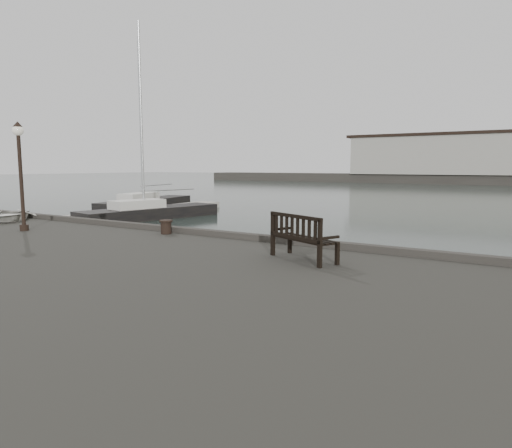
{
  "coord_description": "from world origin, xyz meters",
  "views": [
    {
      "loc": [
        5.99,
        -11.53,
        3.76
      ],
      "look_at": [
        -0.93,
        -0.5,
        2.1
      ],
      "focal_mm": 32.0,
      "sensor_mm": 36.0,
      "label": 1
    }
  ],
  "objects_px": {
    "bench": "(302,246)",
    "yacht_b": "(147,205)",
    "lamp_post": "(20,161)",
    "dinghy": "(11,215)",
    "bollard_left": "(166,227)",
    "yacht_c": "(151,215)"
  },
  "relations": [
    {
      "from": "bollard_left",
      "to": "yacht_c",
      "type": "distance_m",
      "value": 18.57
    },
    {
      "from": "bench",
      "to": "yacht_c",
      "type": "bearing_deg",
      "value": 167.46
    },
    {
      "from": "bollard_left",
      "to": "yacht_b",
      "type": "relative_size",
      "value": 0.03
    },
    {
      "from": "dinghy",
      "to": "bench",
      "type": "bearing_deg",
      "value": -43.53
    },
    {
      "from": "lamp_post",
      "to": "yacht_c",
      "type": "relative_size",
      "value": 0.26
    },
    {
      "from": "bollard_left",
      "to": "yacht_b",
      "type": "xyz_separation_m",
      "value": [
        -20.0,
        18.74,
        -1.54
      ]
    },
    {
      "from": "bench",
      "to": "dinghy",
      "type": "height_order",
      "value": "bench"
    },
    {
      "from": "bench",
      "to": "yacht_c",
      "type": "xyz_separation_m",
      "value": [
        -19.1,
        14.1,
        -1.65
      ]
    },
    {
      "from": "bench",
      "to": "yacht_b",
      "type": "relative_size",
      "value": 0.13
    },
    {
      "from": "yacht_b",
      "to": "yacht_c",
      "type": "xyz_separation_m",
      "value": [
        6.53,
        -6.05,
        -0.0
      ]
    },
    {
      "from": "bench",
      "to": "yacht_b",
      "type": "height_order",
      "value": "yacht_b"
    },
    {
      "from": "yacht_b",
      "to": "yacht_c",
      "type": "relative_size",
      "value": 1.06
    },
    {
      "from": "bench",
      "to": "bollard_left",
      "type": "distance_m",
      "value": 5.81
    },
    {
      "from": "lamp_post",
      "to": "dinghy",
      "type": "bearing_deg",
      "value": 157.04
    },
    {
      "from": "dinghy",
      "to": "yacht_c",
      "type": "relative_size",
      "value": 0.17
    },
    {
      "from": "bollard_left",
      "to": "yacht_c",
      "type": "height_order",
      "value": "yacht_c"
    },
    {
      "from": "dinghy",
      "to": "yacht_c",
      "type": "height_order",
      "value": "yacht_c"
    },
    {
      "from": "yacht_c",
      "to": "lamp_post",
      "type": "bearing_deg",
      "value": -47.85
    },
    {
      "from": "yacht_c",
      "to": "bollard_left",
      "type": "bearing_deg",
      "value": -32.12
    },
    {
      "from": "bollard_left",
      "to": "lamp_post",
      "type": "relative_size",
      "value": 0.12
    },
    {
      "from": "lamp_post",
      "to": "dinghy",
      "type": "relative_size",
      "value": 1.56
    },
    {
      "from": "yacht_b",
      "to": "yacht_c",
      "type": "distance_m",
      "value": 8.9
    }
  ]
}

